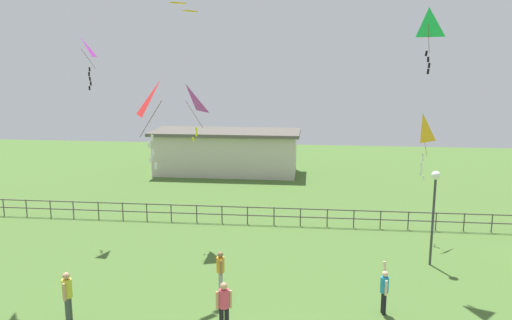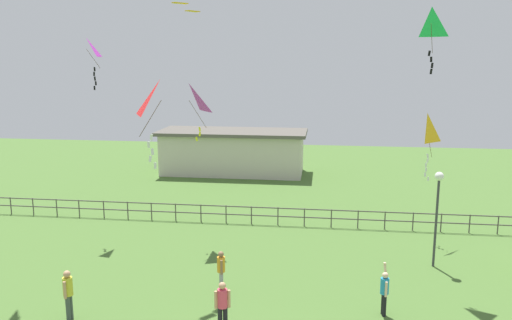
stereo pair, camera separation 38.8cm
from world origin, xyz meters
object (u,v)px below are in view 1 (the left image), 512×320
(person_2, at_px, (67,294))
(kite_4, at_px, (422,130))
(person_4, at_px, (384,289))
(kite_5, at_px, (186,101))
(lamppost, at_px, (434,196))
(person_1, at_px, (221,269))
(kite_1, at_px, (428,26))
(person_3, at_px, (224,304))
(kite_7, at_px, (161,103))
(kite_2, at_px, (82,51))

(person_2, relative_size, kite_4, 0.54)
(person_2, height_order, person_4, person_4)
(kite_5, bearing_deg, lamppost, -8.35)
(kite_5, bearing_deg, person_4, -36.71)
(person_1, relative_size, kite_1, 0.68)
(kite_5, bearing_deg, person_3, -69.05)
(person_1, bearing_deg, lamppost, 23.17)
(person_2, height_order, kite_5, kite_5)
(person_3, xyz_separation_m, kite_7, (-1.92, 0.49, 6.14))
(person_1, bearing_deg, person_3, -77.68)
(lamppost, bearing_deg, kite_5, 171.65)
(kite_1, bearing_deg, person_4, -115.30)
(person_1, xyz_separation_m, kite_2, (-7.51, 6.00, 7.90))
(person_2, xyz_separation_m, kite_5, (2.13, 7.73, 5.61))
(kite_7, bearing_deg, person_2, -173.29)
(person_4, xyz_separation_m, kite_5, (-8.12, 6.05, 5.69))
(person_2, xyz_separation_m, kite_1, (11.85, 5.07, 8.61))
(kite_1, xyz_separation_m, kite_5, (-9.72, 2.66, -3.01))
(kite_4, relative_size, kite_7, 1.20)
(person_2, height_order, kite_1, kite_1)
(person_1, height_order, kite_2, kite_2)
(person_1, bearing_deg, kite_4, 40.35)
(person_3, distance_m, kite_1, 12.11)
(lamppost, relative_size, kite_5, 1.58)
(kite_1, bearing_deg, person_2, -156.82)
(kite_2, bearing_deg, lamppost, -8.94)
(lamppost, xyz_separation_m, kite_1, (-0.90, -1.10, 6.65))
(person_3, height_order, kite_5, kite_5)
(person_3, relative_size, kite_5, 0.66)
(person_2, bearing_deg, person_1, 30.35)
(person_2, distance_m, person_4, 10.39)
(lamppost, xyz_separation_m, person_1, (-8.22, -3.52, -2.04))
(kite_4, distance_m, kite_7, 13.55)
(person_3, xyz_separation_m, kite_5, (-3.00, 7.85, 5.63))
(person_2, relative_size, kite_1, 0.74)
(lamppost, height_order, kite_2, kite_2)
(person_2, bearing_deg, kite_4, 37.11)
(kite_2, bearing_deg, person_4, -27.78)
(person_2, height_order, person_3, person_2)
(person_4, relative_size, kite_5, 0.71)
(person_4, height_order, kite_2, kite_2)
(person_1, xyz_separation_m, person_3, (0.60, -2.77, 0.05))
(person_2, bearing_deg, person_3, -1.26)
(person_1, distance_m, person_4, 5.80)
(kite_7, bearing_deg, kite_2, 126.84)
(kite_2, bearing_deg, person_3, -47.19)
(person_3, bearing_deg, kite_4, 51.90)
(kite_2, distance_m, kite_7, 10.47)
(kite_5, bearing_deg, kite_7, -81.61)
(lamppost, height_order, person_2, lamppost)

